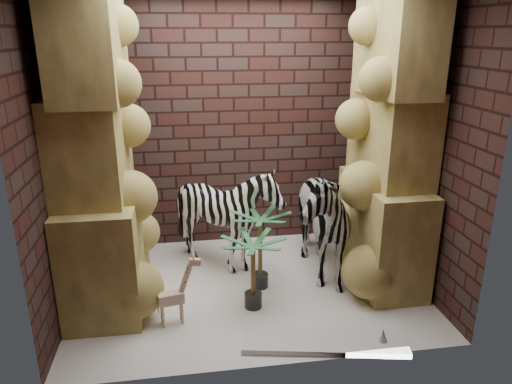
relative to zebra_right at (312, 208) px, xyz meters
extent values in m
plane|color=white|center=(-0.72, -0.24, -0.76)|extent=(3.50, 3.50, 0.00)
plane|color=#361A17|center=(-0.72, 1.01, 0.74)|extent=(3.50, 0.00, 3.50)
plane|color=#361A17|center=(-0.72, -1.49, 0.74)|extent=(3.50, 0.00, 3.50)
plane|color=#361A17|center=(-2.47, -0.24, 0.74)|extent=(0.00, 3.00, 3.00)
plane|color=#361A17|center=(1.03, -0.24, 0.74)|extent=(0.00, 3.00, 3.00)
imported|color=white|center=(0.00, 0.00, 0.00)|extent=(0.75, 1.32, 1.52)
imported|color=white|center=(-0.89, 0.23, -0.20)|extent=(1.12, 1.33, 1.12)
cube|color=silver|center=(-0.22, -1.29, -0.74)|extent=(1.44, 0.61, 0.05)
camera|label=1|loc=(-1.32, -4.60, 1.79)|focal=33.30mm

